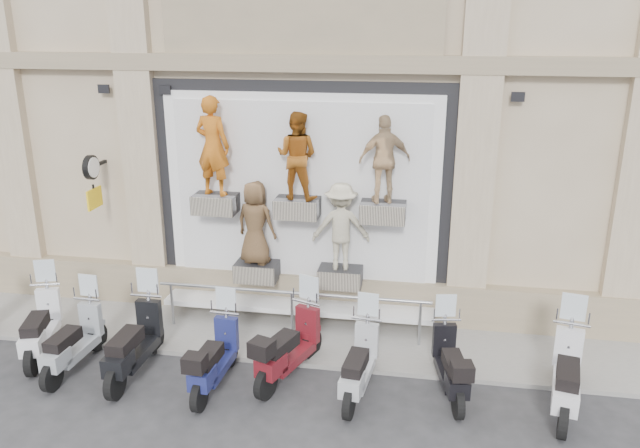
# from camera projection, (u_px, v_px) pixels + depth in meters

# --- Properties ---
(ground) EXTENTS (90.00, 90.00, 0.00)m
(ground) POSITION_uv_depth(u_px,v_px,m) (265.00, 399.00, 9.59)
(ground) COLOR #2D2D30
(ground) RESTS_ON ground
(sidewalk) EXTENTS (16.00, 2.20, 0.08)m
(sidewalk) POSITION_uv_depth(u_px,v_px,m) (293.00, 333.00, 11.55)
(sidewalk) COLOR gray
(sidewalk) RESTS_ON ground
(building) EXTENTS (14.00, 8.60, 12.00)m
(building) POSITION_uv_depth(u_px,v_px,m) (335.00, 0.00, 14.29)
(building) COLOR #BEAB8A
(building) RESTS_ON ground
(shop_vitrine) EXTENTS (5.60, 0.83, 4.30)m
(shop_vitrine) POSITION_uv_depth(u_px,v_px,m) (301.00, 203.00, 11.43)
(shop_vitrine) COLOR black
(shop_vitrine) RESTS_ON ground
(guard_rail) EXTENTS (5.06, 0.10, 0.93)m
(guard_rail) POSITION_uv_depth(u_px,v_px,m) (292.00, 315.00, 11.32)
(guard_rail) COLOR #9EA0A5
(guard_rail) RESTS_ON ground
(clock_sign_bracket) EXTENTS (0.10, 0.80, 1.02)m
(clock_sign_bracket) POSITION_uv_depth(u_px,v_px,m) (92.00, 175.00, 11.67)
(clock_sign_bracket) COLOR black
(clock_sign_bracket) RESTS_ON ground
(scooter_b) EXTENTS (1.10, 1.96, 1.53)m
(scooter_b) POSITION_uv_depth(u_px,v_px,m) (39.00, 314.00, 10.66)
(scooter_b) COLOR silver
(scooter_b) RESTS_ON ground
(scooter_c) EXTENTS (0.60, 1.82, 1.46)m
(scooter_c) POSITION_uv_depth(u_px,v_px,m) (72.00, 329.00, 10.21)
(scooter_c) COLOR gray
(scooter_c) RESTS_ON ground
(scooter_d) EXTENTS (0.58, 1.99, 1.61)m
(scooter_d) POSITION_uv_depth(u_px,v_px,m) (133.00, 330.00, 10.05)
(scooter_d) COLOR black
(scooter_d) RESTS_ON ground
(scooter_e) EXTENTS (0.60, 1.82, 1.46)m
(scooter_e) POSITION_uv_depth(u_px,v_px,m) (214.00, 346.00, 9.71)
(scooter_e) COLOR navy
(scooter_e) RESTS_ON ground
(scooter_f) EXTENTS (1.16, 1.99, 1.56)m
(scooter_f) POSITION_uv_depth(u_px,v_px,m) (289.00, 334.00, 9.96)
(scooter_f) COLOR #580F15
(scooter_f) RESTS_ON ground
(scooter_g) EXTENTS (0.71, 1.84, 1.46)m
(scooter_g) POSITION_uv_depth(u_px,v_px,m) (359.00, 352.00, 9.52)
(scooter_g) COLOR #9D9FA3
(scooter_g) RESTS_ON ground
(scooter_h) EXTENTS (0.82, 1.81, 1.42)m
(scooter_h) POSITION_uv_depth(u_px,v_px,m) (451.00, 353.00, 9.54)
(scooter_h) COLOR black
(scooter_h) RESTS_ON ground
(scooter_i) EXTENTS (0.96, 2.05, 1.60)m
(scooter_i) POSITION_uv_depth(u_px,v_px,m) (569.00, 361.00, 9.12)
(scooter_i) COLOR silver
(scooter_i) RESTS_ON ground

